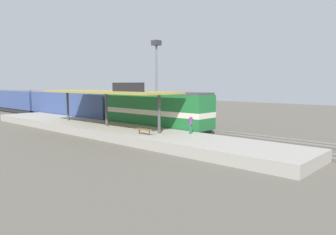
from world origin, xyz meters
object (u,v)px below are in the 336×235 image
Objects in this scene: platform_bench at (144,130)px; passenger_carriage_front at (71,105)px; passenger_carriage_rear at (14,100)px; light_mast at (156,64)px; freight_car at (119,107)px; person_waiting at (191,123)px; locomotive at (155,111)px.

platform_bench is 23.32m from passenger_carriage_front.
passenger_carriage_rear is 32.82m from light_mast.
passenger_carriage_front is at bearing 128.23° from freight_car.
passenger_carriage_front reaches higher than freight_car.
platform_bench is 0.14× the size of freight_car.
passenger_carriage_rear is 11.70× the size of person_waiting.
passenger_carriage_front reaches higher than person_waiting.
passenger_carriage_front is 1.71× the size of light_mast.
passenger_carriage_rear reaches higher than freight_car.
platform_bench is 19.77m from freight_car.
locomotive is (6.00, 4.52, 1.07)m from platform_bench.
passenger_carriage_front reaches higher than platform_bench.
passenger_carriage_rear is (0.00, 20.80, 0.00)m from passenger_carriage_front.
locomotive reaches higher than passenger_carriage_rear.
light_mast reaches higher than passenger_carriage_front.
passenger_carriage_rear is at bearing 104.00° from light_mast.
light_mast is (13.80, 12.02, 7.05)m from platform_bench.
platform_bench is 4.30m from person_waiting.
light_mast is (7.80, 7.51, 5.99)m from locomotive.
person_waiting is at bearing -96.31° from passenger_carriage_front.
passenger_carriage_rear is 46.23m from person_waiting.
person_waiting is at bearing -93.47° from passenger_carriage_rear.
passenger_carriage_front is at bearing 75.08° from platform_bench.
freight_car is at bearing 124.51° from light_mast.
platform_bench is 0.09× the size of passenger_carriage_front.
locomotive is 1.23× the size of light_mast.
freight_car is 1.03× the size of light_mast.
platform_bench is 0.09× the size of passenger_carriage_rear.
passenger_carriage_rear is 27.04m from freight_car.
freight_car is (4.60, 12.16, -0.44)m from locomotive.
locomotive is 0.72× the size of passenger_carriage_front.
locomotive is at bearing -90.00° from passenger_carriage_front.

